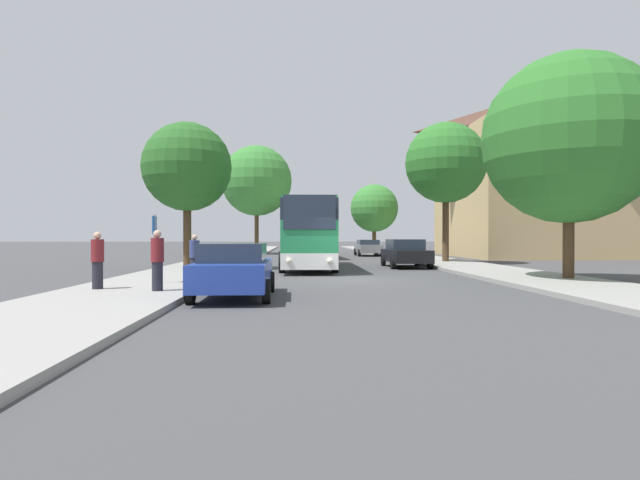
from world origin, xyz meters
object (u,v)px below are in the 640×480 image
pedestrian_waiting_far (98,260)px  tree_left_far (187,167)px  tree_left_near (257,181)px  tree_right_near (446,163)px  bus_front (308,234)px  parked_car_right_near (405,253)px  bus_stop_sign (155,240)px  pedestrian_waiting_near (194,257)px  parked_car_left_curb (234,269)px  pedestrian_walking_back (157,260)px  parked_car_right_far (368,247)px  tree_right_far (569,139)px  bus_middle (307,235)px  tree_right_mid (374,208)px

pedestrian_waiting_far → tree_left_far: bearing=-158.2°
tree_left_near → tree_right_near: size_ratio=1.20×
tree_left_near → bus_front: bearing=-78.6°
parked_car_right_near → tree_right_near: size_ratio=0.53×
parked_car_right_near → bus_stop_sign: bearing=43.7°
bus_front → bus_stop_sign: bearing=-118.1°
bus_front → pedestrian_waiting_near: bus_front is taller
parked_car_left_curb → tree_left_far: (-3.78, 11.62, 4.39)m
parked_car_left_curb → tree_left_far: tree_left_far is taller
bus_front → pedestrian_walking_back: 12.99m
bus_front → pedestrian_walking_back: size_ratio=6.47×
parked_car_right_near → pedestrian_walking_back: size_ratio=2.64×
bus_front → bus_stop_sign: bus_front is taller
parked_car_right_far → tree_left_near: size_ratio=0.43×
pedestrian_waiting_near → pedestrian_waiting_far: bearing=150.4°
bus_front → tree_right_far: size_ratio=1.34×
pedestrian_walking_back → tree_right_near: tree_right_near is taller
tree_left_far → tree_right_near: size_ratio=0.85×
parked_car_left_curb → tree_left_near: bearing=93.2°
bus_middle → bus_stop_sign: size_ratio=5.36×
parked_car_left_curb → parked_car_right_far: size_ratio=0.96×
tree_right_mid → tree_right_far: (2.06, -32.73, 0.69)m
parked_car_right_near → pedestrian_waiting_far: size_ratio=2.72×
parked_car_left_curb → pedestrian_waiting_far: (-4.11, 1.10, 0.21)m
pedestrian_waiting_near → pedestrian_waiting_far: 3.98m
pedestrian_walking_back → tree_right_mid: bearing=-25.2°
bus_middle → pedestrian_waiting_far: size_ratio=7.25×
parked_car_right_far → tree_right_far: bearing=98.2°
parked_car_right_near → pedestrian_waiting_near: pedestrian_waiting_near is taller
parked_car_right_near → pedestrian_waiting_near: bearing=42.0°
parked_car_right_near → pedestrian_walking_back: 16.11m
bus_stop_sign → parked_car_right_near: bearing=43.9°
bus_middle → tree_right_mid: (7.08, 10.11, 2.75)m
bus_middle → pedestrian_waiting_near: 22.80m
parked_car_left_curb → tree_right_mid: 38.33m
pedestrian_waiting_near → pedestrian_walking_back: bearing=179.3°
parked_car_right_far → tree_left_near: (-10.10, 5.15, 6.31)m
bus_middle → tree_right_far: size_ratio=1.47×
tree_right_near → tree_left_near: bearing=126.2°
bus_front → parked_car_right_far: size_ratio=2.49×
pedestrian_walking_back → tree_right_far: (13.96, 3.66, 4.26)m
bus_front → pedestrian_walking_back: (-4.53, -12.14, -0.83)m
pedestrian_walking_back → pedestrian_waiting_near: bearing=-10.5°
parked_car_left_curb → pedestrian_waiting_near: size_ratio=2.66×
tree_left_far → tree_right_near: bearing=19.1°
parked_car_right_far → tree_left_far: bearing=56.4°
bus_front → pedestrian_waiting_far: (-6.42, -11.55, -0.86)m
bus_middle → pedestrian_waiting_near: bus_middle is taller
parked_car_right_near → tree_right_mid: size_ratio=0.66×
parked_car_left_curb → pedestrian_waiting_far: bearing=164.6°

